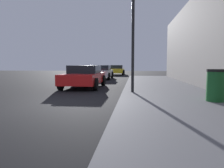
% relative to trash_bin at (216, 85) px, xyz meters
% --- Properties ---
extents(ground_plane, '(80.00, 80.00, 0.00)m').
position_rel_trash_bin_xyz_m(ground_plane, '(-5.07, -0.36, -0.66)').
color(ground_plane, black).
extents(sidewalk, '(4.00, 32.00, 0.15)m').
position_rel_trash_bin_xyz_m(sidewalk, '(-1.07, -0.36, -0.59)').
color(sidewalk, '#5B5B60').
rests_on(sidewalk, ground_plane).
extents(trash_bin, '(0.59, 0.59, 1.02)m').
position_rel_trash_bin_xyz_m(trash_bin, '(0.00, 0.00, 0.00)').
color(trash_bin, '#195926').
rests_on(trash_bin, sidewalk).
extents(street_lamp, '(0.36, 0.36, 4.14)m').
position_rel_trash_bin_xyz_m(street_lamp, '(-2.64, 2.01, 2.34)').
color(street_lamp, black).
rests_on(street_lamp, sidewalk).
extents(car_red, '(2.06, 4.21, 1.27)m').
position_rel_trash_bin_xyz_m(car_red, '(-5.46, 5.00, -0.02)').
color(car_red, red).
rests_on(car_red, ground_plane).
extents(car_white, '(1.92, 4.36, 1.27)m').
position_rel_trash_bin_xyz_m(car_white, '(-5.63, 12.58, -0.02)').
color(car_white, white).
rests_on(car_white, ground_plane).
extents(car_yellow, '(2.04, 4.10, 1.27)m').
position_rel_trash_bin_xyz_m(car_yellow, '(-4.95, 21.16, -0.02)').
color(car_yellow, yellow).
rests_on(car_yellow, ground_plane).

